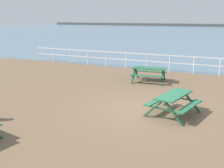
# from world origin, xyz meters

# --- Properties ---
(ground_plane) EXTENTS (30.00, 24.00, 0.20)m
(ground_plane) POSITION_xyz_m (0.00, 0.00, -0.10)
(ground_plane) COLOR brown
(sea_band) EXTENTS (142.00, 90.00, 0.01)m
(sea_band) POSITION_xyz_m (0.00, 52.75, 0.00)
(sea_band) COLOR slate
(sea_band) RESTS_ON ground
(seaward_railing) EXTENTS (23.07, 0.07, 1.08)m
(seaward_railing) POSITION_xyz_m (-0.00, 7.75, 0.73)
(seaward_railing) COLOR white
(seaward_railing) RESTS_ON ground
(picnic_table_near_left) EXTENTS (1.88, 2.10, 0.80)m
(picnic_table_near_left) POSITION_xyz_m (1.08, -0.07, 0.58)
(picnic_table_near_left) COLOR #286B47
(picnic_table_near_left) RESTS_ON ground
(picnic_table_far_left) EXTENTS (1.96, 1.72, 0.80)m
(picnic_table_far_left) POSITION_xyz_m (-1.20, 4.48, 0.58)
(picnic_table_far_left) COLOR #286B47
(picnic_table_far_left) RESTS_ON ground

